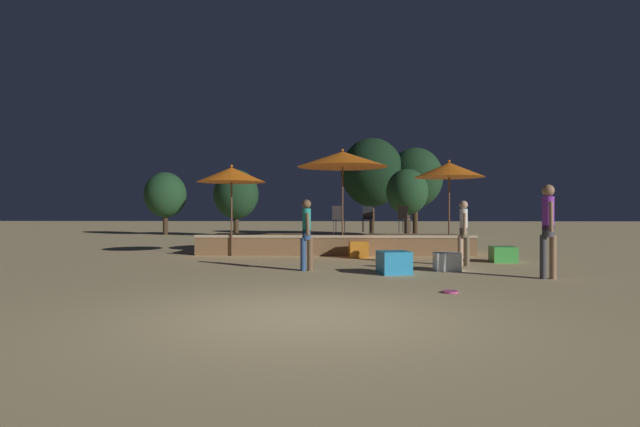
# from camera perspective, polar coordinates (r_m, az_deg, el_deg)

# --- Properties ---
(ground_plane) EXTENTS (120.00, 120.00, 0.00)m
(ground_plane) POSITION_cam_1_polar(r_m,az_deg,el_deg) (6.62, -1.80, -11.63)
(ground_plane) COLOR tan
(wooden_deck) EXTENTS (8.59, 3.01, 0.63)m
(wooden_deck) POSITION_cam_1_polar(r_m,az_deg,el_deg) (16.64, 1.71, -3.47)
(wooden_deck) COLOR olive
(wooden_deck) RESTS_ON ground
(patio_umbrella_0) EXTENTS (2.09, 2.09, 2.78)m
(patio_umbrella_0) POSITION_cam_1_polar(r_m,az_deg,el_deg) (15.45, -10.08, 4.37)
(patio_umbrella_0) COLOR brown
(patio_umbrella_0) RESTS_ON ground
(patio_umbrella_1) EXTENTS (2.11, 2.11, 2.92)m
(patio_umbrella_1) POSITION_cam_1_polar(r_m,az_deg,el_deg) (15.64, 14.54, 4.82)
(patio_umbrella_1) COLOR brown
(patio_umbrella_1) RESTS_ON ground
(patio_umbrella_2) EXTENTS (2.78, 2.78, 3.27)m
(patio_umbrella_2) POSITION_cam_1_polar(r_m,az_deg,el_deg) (15.37, 2.59, 6.21)
(patio_umbrella_2) COLOR brown
(patio_umbrella_2) RESTS_ON ground
(cube_seat_0) EXTENTS (0.55, 0.55, 0.42)m
(cube_seat_0) POSITION_cam_1_polar(r_m,az_deg,el_deg) (11.84, 14.30, -5.34)
(cube_seat_0) COLOR white
(cube_seat_0) RESTS_ON ground
(cube_seat_1) EXTENTS (0.65, 0.65, 0.42)m
(cube_seat_1) POSITION_cam_1_polar(r_m,az_deg,el_deg) (14.23, 20.19, -4.40)
(cube_seat_1) COLOR #4CC651
(cube_seat_1) RESTS_ON ground
(cube_seat_2) EXTENTS (0.57, 0.57, 0.48)m
(cube_seat_2) POSITION_cam_1_polar(r_m,az_deg,el_deg) (14.66, 4.42, -4.11)
(cube_seat_2) COLOR orange
(cube_seat_2) RESTS_ON ground
(cube_seat_3) EXTENTS (0.76, 0.76, 0.49)m
(cube_seat_3) POSITION_cam_1_polar(r_m,az_deg,el_deg) (11.00, 8.45, -5.57)
(cube_seat_3) COLOR #2D9EDB
(cube_seat_3) RESTS_ON ground
(person_0) EXTENTS (0.32, 0.51, 1.90)m
(person_0) POSITION_cam_1_polar(r_m,az_deg,el_deg) (11.03, 24.62, -1.28)
(person_0) COLOR #3F3F47
(person_0) RESTS_ON ground
(person_1) EXTENTS (0.29, 0.46, 1.63)m
(person_1) POSITION_cam_1_polar(r_m,az_deg,el_deg) (12.95, 16.09, -1.95)
(person_1) COLOR tan
(person_1) RESTS_ON ground
(person_2) EXTENTS (0.28, 0.49, 1.63)m
(person_2) POSITION_cam_1_polar(r_m,az_deg,el_deg) (11.38, -1.54, -2.24)
(person_2) COLOR #2D4C7F
(person_2) RESTS_ON ground
(bistro_chair_0) EXTENTS (0.42, 0.43, 0.90)m
(bistro_chair_0) POSITION_cam_1_polar(r_m,az_deg,el_deg) (16.14, 2.12, -0.39)
(bistro_chair_0) COLOR #47474C
(bistro_chair_0) RESTS_ON wooden_deck
(bistro_chair_1) EXTENTS (0.47, 0.47, 0.90)m
(bistro_chair_1) POSITION_cam_1_polar(r_m,az_deg,el_deg) (17.14, 9.56, -0.35)
(bistro_chair_1) COLOR #47474C
(bistro_chair_1) RESTS_ON wooden_deck
(bistro_chair_2) EXTENTS (0.41, 0.42, 0.90)m
(bistro_chair_2) POSITION_cam_1_polar(r_m,az_deg,el_deg) (17.54, 5.46, -0.34)
(bistro_chair_2) COLOR #2D3338
(bistro_chair_2) RESTS_ON wooden_deck
(frisbee_disc) EXTENTS (0.26, 0.26, 0.03)m
(frisbee_disc) POSITION_cam_1_polar(r_m,az_deg,el_deg) (8.70, 14.66, -8.65)
(frisbee_disc) COLOR #E54C99
(frisbee_disc) RESTS_ON ground
(background_tree_0) EXTENTS (2.36, 2.36, 3.60)m
(background_tree_0) POSITION_cam_1_polar(r_m,az_deg,el_deg) (29.94, -17.26, 2.03)
(background_tree_0) COLOR #3D2B1C
(background_tree_0) RESTS_ON ground
(background_tree_1) EXTENTS (2.43, 2.43, 3.62)m
(background_tree_1) POSITION_cam_1_polar(r_m,az_deg,el_deg) (27.49, -9.57, 2.18)
(background_tree_1) COLOR #3D2B1C
(background_tree_1) RESTS_ON ground
(background_tree_2) EXTENTS (2.01, 2.01, 3.40)m
(background_tree_2) POSITION_cam_1_polar(r_m,az_deg,el_deg) (24.45, 9.92, 2.42)
(background_tree_2) COLOR #3D2B1C
(background_tree_2) RESTS_ON ground
(background_tree_3) EXTENTS (3.02, 3.02, 4.88)m
(background_tree_3) POSITION_cam_1_polar(r_m,az_deg,el_deg) (28.23, 10.83, 4.02)
(background_tree_3) COLOR #3D2B1C
(background_tree_3) RESTS_ON ground
(background_tree_4) EXTENTS (3.43, 3.43, 5.39)m
(background_tree_4) POSITION_cam_1_polar(r_m,az_deg,el_deg) (27.71, 5.96, 4.69)
(background_tree_4) COLOR #3D2B1C
(background_tree_4) RESTS_ON ground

